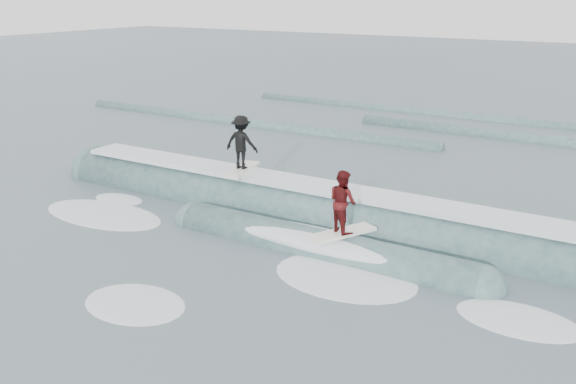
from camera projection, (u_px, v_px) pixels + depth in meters
The scene contains 6 objects.
ground at pixel (247, 249), 17.99m from camera, with size 160.00×160.00×0.00m, color #384752.
breaking_wave at pixel (307, 221), 20.02m from camera, with size 20.89×3.87×2.18m.
surfer_black at pixel (241, 144), 21.14m from camera, with size 1.22×2.07×1.88m.
surfer_red at pixel (343, 205), 17.09m from camera, with size 1.37×2.04×1.81m.
whitewater at pixel (218, 255), 17.63m from camera, with size 16.04×6.90×0.10m.
far_swells at pixel (422, 130), 33.01m from camera, with size 38.29×8.65×0.80m.
Camera 1 is at (9.73, -13.55, 7.01)m, focal length 40.00 mm.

